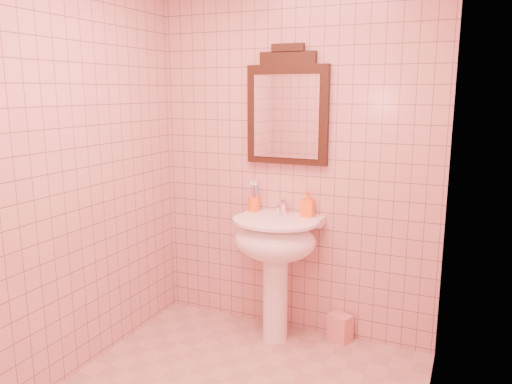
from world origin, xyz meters
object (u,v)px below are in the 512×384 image
at_px(soap_dispenser, 308,204).
at_px(pedestal_sink, 275,248).
at_px(toothbrush_cup, 254,203).
at_px(towel, 340,327).
at_px(mirror, 287,110).

bearing_deg(soap_dispenser, pedestal_sink, -137.31).
relative_size(toothbrush_cup, soap_dispenser, 1.07).
xyz_separation_m(toothbrush_cup, towel, (0.65, 0.01, -0.82)).
distance_m(mirror, soap_dispenser, 0.65).
distance_m(toothbrush_cup, towel, 1.05).
xyz_separation_m(pedestal_sink, towel, (0.42, 0.17, -0.57)).
distance_m(mirror, towel, 1.54).
bearing_deg(towel, pedestal_sink, -158.11).
xyz_separation_m(toothbrush_cup, soap_dispenser, (0.40, 0.00, 0.03)).
relative_size(mirror, soap_dispenser, 4.50).
bearing_deg(toothbrush_cup, mirror, 10.74).
relative_size(mirror, toothbrush_cup, 4.20).
distance_m(pedestal_sink, soap_dispenser, 0.37).
bearing_deg(soap_dispenser, towel, 1.24).
relative_size(mirror, towel, 4.21).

